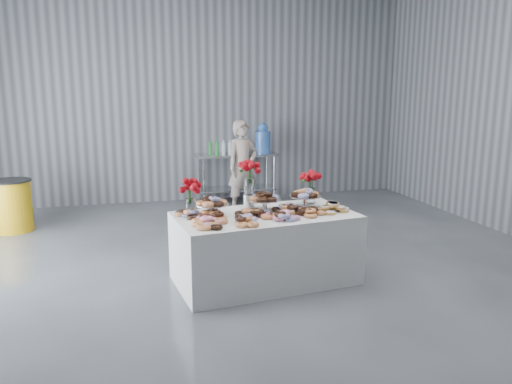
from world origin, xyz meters
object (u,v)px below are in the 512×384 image
(display_table, at_px, (265,248))
(person, at_px, (243,167))
(water_jug, at_px, (263,139))
(trash_barrel, at_px, (12,206))
(prep_table, at_px, (237,169))

(display_table, height_order, person, person)
(water_jug, relative_size, trash_barrel, 0.73)
(water_jug, height_order, trash_barrel, water_jug)
(prep_table, xyz_separation_m, water_jug, (0.50, -0.00, 0.53))
(trash_barrel, bearing_deg, prep_table, 16.65)
(display_table, height_order, prep_table, prep_table)
(display_table, distance_m, person, 3.14)
(person, bearing_deg, water_jug, 34.81)
(display_table, relative_size, prep_table, 1.27)
(water_jug, distance_m, person, 1.07)
(water_jug, distance_m, trash_barrel, 4.33)
(person, xyz_separation_m, trash_barrel, (-3.54, -0.26, -0.40))
(display_table, bearing_deg, trash_barrel, 137.41)
(prep_table, bearing_deg, trash_barrel, -163.35)
(display_table, xyz_separation_m, water_jug, (1.05, 3.91, 0.77))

